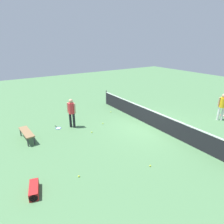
{
  "coord_description": "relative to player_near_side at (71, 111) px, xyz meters",
  "views": [
    {
      "loc": [
        7.5,
        -7.59,
        4.74
      ],
      "look_at": [
        -1.16,
        -1.97,
        0.9
      ],
      "focal_mm": 31.09,
      "sensor_mm": 36.0,
      "label": 1
    }
  ],
  "objects": [
    {
      "name": "tennis_ball_by_net",
      "position": [
        -0.87,
        3.19,
        -0.98
      ],
      "size": [
        0.07,
        0.07,
        0.07
      ],
      "primitive_type": "sphere",
      "color": "#C6E033",
      "rests_on": "ground_plane"
    },
    {
      "name": "ground_plane",
      "position": [
        2.32,
        3.93,
        -1.01
      ],
      "size": [
        40.0,
        40.0,
        0.0
      ],
      "primitive_type": "plane",
      "color": "#4C7A4C"
    },
    {
      "name": "tennis_ball_midcourt",
      "position": [
        0.56,
        1.7,
        -0.98
      ],
      "size": [
        0.07,
        0.07,
        0.07
      ],
      "primitive_type": "sphere",
      "color": "#C6E033",
      "rests_on": "ground_plane"
    },
    {
      "name": "player_near_side",
      "position": [
        0.0,
        0.0,
        0.0
      ],
      "size": [
        0.48,
        0.48,
        1.7
      ],
      "color": "black",
      "rests_on": "ground_plane"
    },
    {
      "name": "courtside_bench",
      "position": [
        0.22,
        -2.5,
        -0.59
      ],
      "size": [
        1.53,
        0.51,
        0.48
      ],
      "color": "olive",
      "rests_on": "ground_plane"
    },
    {
      "name": "player_far_side",
      "position": [
        4.03,
        8.18,
        0.0
      ],
      "size": [
        0.48,
        0.48,
        1.7
      ],
      "color": "white",
      "rests_on": "ground_plane"
    },
    {
      "name": "tennis_racket_near_player",
      "position": [
        -0.32,
        -0.76,
        -1.0
      ],
      "size": [
        0.6,
        0.35,
        0.03
      ],
      "color": "blue",
      "rests_on": "ground_plane"
    },
    {
      "name": "tennis_ball_stray_left",
      "position": [
        4.24,
        -1.49,
        -0.98
      ],
      "size": [
        0.07,
        0.07,
        0.07
      ],
      "primitive_type": "sphere",
      "color": "#C6E033",
      "rests_on": "ground_plane"
    },
    {
      "name": "court_net",
      "position": [
        2.32,
        3.93,
        -0.51
      ],
      "size": [
        10.09,
        0.09,
        1.07
      ],
      "color": "#4C4C51",
      "rests_on": "ground_plane"
    },
    {
      "name": "equipment_bag",
      "position": [
        4.21,
        -3.06,
        -0.87
      ],
      "size": [
        0.84,
        0.47,
        0.28
      ],
      "color": "#B21E1E",
      "rests_on": "ground_plane"
    },
    {
      "name": "tennis_ball_baseline",
      "position": [
        5.21,
        1.16,
        -0.98
      ],
      "size": [
        0.07,
        0.07,
        0.07
      ],
      "primitive_type": "sphere",
      "color": "#C6E033",
      "rests_on": "ground_plane"
    },
    {
      "name": "tennis_racket_far_player",
      "position": [
        3.74,
        9.08,
        -1.0
      ],
      "size": [
        0.46,
        0.58,
        0.03
      ],
      "color": "red",
      "rests_on": "ground_plane"
    },
    {
      "name": "tennis_ball_near_player",
      "position": [
        1.26,
        0.59,
        -0.98
      ],
      "size": [
        0.07,
        0.07,
        0.07
      ],
      "primitive_type": "sphere",
      "color": "#C6E033",
      "rests_on": "ground_plane"
    }
  ]
}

